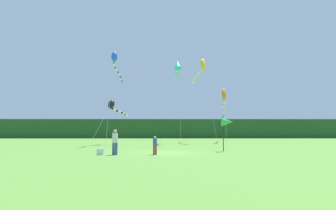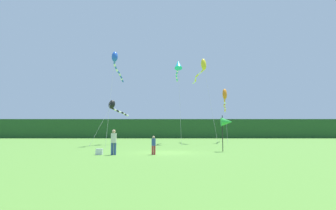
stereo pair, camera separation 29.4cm
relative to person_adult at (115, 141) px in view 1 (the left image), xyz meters
name	(u,v)px [view 1 (the left image)]	position (x,y,z in m)	size (l,w,h in m)	color
ground_plane	(169,153)	(3.69, 2.04, -0.96)	(120.00, 120.00, 0.00)	#5B9338
distant_treeline	(166,129)	(3.69, 47.04, 1.23)	(108.00, 3.83, 4.39)	#234C23
person_adult	(115,141)	(0.00, 0.00, 0.00)	(0.38, 0.38, 1.71)	#334C8C
person_child	(155,144)	(2.71, 0.19, -0.24)	(0.28, 0.28, 1.28)	#B23338
cooler_box	(100,152)	(-0.99, 0.12, -0.75)	(0.45, 0.31, 0.41)	silver
banner_flag_pole	(227,122)	(8.41, 3.29, 1.37)	(0.90, 0.70, 2.87)	black
kite_cyan	(178,66)	(5.01, 16.63, 9.10)	(1.05, 8.29, 10.94)	#B2B2B2
kite_black	(113,106)	(-2.86, 14.31, 3.68)	(3.30, 6.39, 5.46)	#B2B2B2
kite_yellow	(202,67)	(8.46, 18.96, 9.49)	(2.01, 10.51, 11.63)	#B2B2B2
kite_orange	(224,97)	(11.75, 20.25, 5.44)	(1.95, 10.40, 7.65)	#B2B2B2
kite_blue	(115,61)	(-2.46, 13.23, 8.85)	(0.73, 10.66, 10.85)	#B2B2B2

